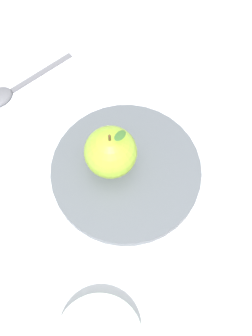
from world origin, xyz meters
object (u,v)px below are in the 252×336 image
at_px(dinner_plate, 126,171).
at_px(knife, 51,107).
at_px(linen_napkin, 228,246).
at_px(apple, 113,153).
at_px(spoon, 7,92).

distance_m(dinner_plate, knife, 0.16).
distance_m(knife, linen_napkin, 0.34).
relative_size(apple, knife, 0.46).
xyz_separation_m(spoon, linen_napkin, (0.30, -0.29, -0.00)).
height_order(spoon, linen_napkin, spoon).
bearing_deg(dinner_plate, linen_napkin, -45.02).
distance_m(dinner_plate, spoon, 0.24).
bearing_deg(dinner_plate, knife, 129.53).
height_order(dinner_plate, spoon, dinner_plate).
bearing_deg(apple, spoon, 136.06).
bearing_deg(knife, apple, -52.67).
bearing_deg(spoon, dinner_plate, -43.12).
relative_size(knife, linen_napkin, 1.11).
bearing_deg(dinner_plate, spoon, 136.88).
bearing_deg(linen_napkin, dinner_plate, 134.98).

